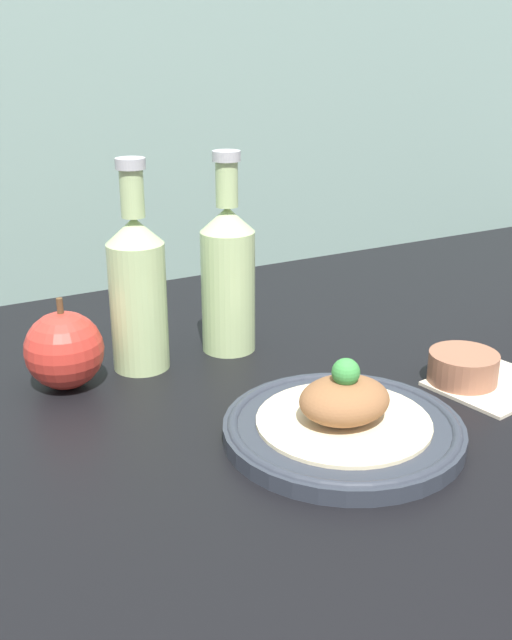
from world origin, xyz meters
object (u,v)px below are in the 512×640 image
(plated_food, at_px, (344,404))
(dipping_bowl, at_px, (463,369))
(cider_bottle_left, at_px, (138,288))
(plate, at_px, (343,429))
(apple, at_px, (64,350))
(cider_bottle_right, at_px, (228,274))

(plated_food, distance_m, dipping_bowl, 0.20)
(plated_food, bearing_deg, cider_bottle_left, 113.61)
(plate, distance_m, dipping_bowl, 0.20)
(plate, height_order, apple, apple)
(cider_bottle_right, distance_m, apple, 0.22)
(cider_bottle_left, bearing_deg, plated_food, -66.39)
(plate, relative_size, dipping_bowl, 3.03)
(plate, bearing_deg, apple, 129.84)
(apple, distance_m, dipping_bowl, 0.45)
(plated_food, bearing_deg, apple, 129.84)
(cider_bottle_right, bearing_deg, apple, -177.06)
(plated_food, xyz_separation_m, dipping_bowl, (0.19, 0.04, -0.02))
(plated_food, height_order, apple, apple)
(cider_bottle_left, height_order, cider_bottle_right, same)
(apple, bearing_deg, plated_food, -50.16)
(cider_bottle_left, bearing_deg, dipping_bowl, -36.13)
(apple, bearing_deg, cider_bottle_left, 6.59)
(plated_food, xyz_separation_m, apple, (-0.21, 0.25, 0.01))
(dipping_bowl, bearing_deg, cider_bottle_left, 143.87)
(plate, relative_size, apple, 2.25)
(cider_bottle_left, relative_size, dipping_bowl, 3.16)
(cider_bottle_left, relative_size, apple, 2.36)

